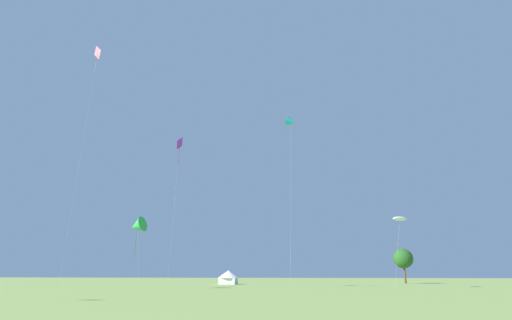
# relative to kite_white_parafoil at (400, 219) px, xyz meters

# --- Properties ---
(kite_white_parafoil) EXTENTS (3.35, 2.17, 10.74)m
(kite_white_parafoil) POSITION_rel_kite_white_parafoil_xyz_m (0.00, 0.00, 0.00)
(kite_white_parafoil) COLOR white
(kite_white_parafoil) RESTS_ON ground
(kite_purple_diamond) EXTENTS (0.89, 2.30, 24.24)m
(kite_purple_diamond) POSITION_rel_kite_white_parafoil_xyz_m (-35.16, -4.49, 12.35)
(kite_purple_diamond) COLOR purple
(kite_purple_diamond) RESTS_ON ground
(kite_pink_diamond) EXTENTS (1.84, 2.04, 35.86)m
(kite_pink_diamond) POSITION_rel_kite_white_parafoil_xyz_m (-45.29, -15.17, 23.50)
(kite_pink_diamond) COLOR pink
(kite_pink_diamond) RESTS_ON ground
(kite_cyan_delta) EXTENTS (1.99, 1.84, 24.79)m
(kite_cyan_delta) POSITION_rel_kite_white_parafoil_xyz_m (-16.07, -9.14, 13.57)
(kite_cyan_delta) COLOR #1EB7CC
(kite_cyan_delta) RESTS_ON ground
(kite_green_delta) EXTENTS (3.01, 2.58, 10.17)m
(kite_green_delta) POSITION_rel_kite_white_parafoil_xyz_m (-39.14, -9.12, -1.49)
(kite_green_delta) COLOR green
(kite_green_delta) RESTS_ON ground
(festival_tent_right) EXTENTS (4.18, 4.18, 2.72)m
(festival_tent_right) POSITION_rel_kite_white_parafoil_xyz_m (-30.97, 16.47, -8.80)
(festival_tent_right) COLOR white
(festival_tent_right) RESTS_ON ground
(tree_distant_left) EXTENTS (4.25, 4.25, 7.43)m
(tree_distant_left) POSITION_rel_kite_white_parafoil_xyz_m (5.94, 28.14, -5.03)
(tree_distant_left) COLOR brown
(tree_distant_left) RESTS_ON ground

